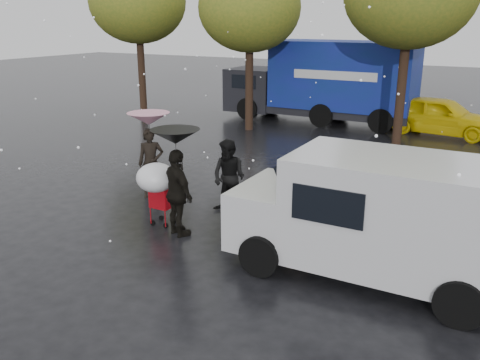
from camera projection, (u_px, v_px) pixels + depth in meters
The scene contains 14 objects.
ground at pixel (178, 229), 11.12m from camera, with size 90.00×90.00×0.00m, color black.
person_pink at pixel (151, 163), 12.88m from camera, with size 0.65×0.43×1.79m, color black.
person_middle at pixel (229, 177), 11.79m from camera, with size 0.86×0.67×1.76m, color black.
person_black at pixel (178, 193), 10.54m from camera, with size 1.10×0.46×1.87m, color black.
umbrella_pink at pixel (149, 119), 12.53m from camera, with size 1.06×1.06×2.19m.
umbrella_black at pixel (175, 137), 10.18m from camera, with size 1.00×1.00×2.29m.
vendor_cart at pixel (299, 212), 10.11m from camera, with size 1.52×0.80×1.27m.
shopping_cart at pixel (157, 181), 10.93m from camera, with size 0.84×0.84×1.46m.
white_van at pixel (380, 215), 8.76m from camera, with size 4.91×2.18×2.20m.
blue_truck at pixel (325, 82), 22.11m from camera, with size 8.30×2.60×3.50m.
box_ground_near at pixel (297, 249), 9.68m from camera, with size 0.46×0.36×0.41m, color olive.
box_ground_far at pixel (338, 212), 11.58m from camera, with size 0.48×0.37×0.37m, color olive.
yellow_taxi at pixel (441, 116), 19.92m from camera, with size 1.78×4.42×1.51m, color yellow.
tree_row at pixel (325, 0), 18.16m from camera, with size 21.60×4.40×7.12m.
Camera 1 is at (6.11, -8.36, 4.41)m, focal length 38.00 mm.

